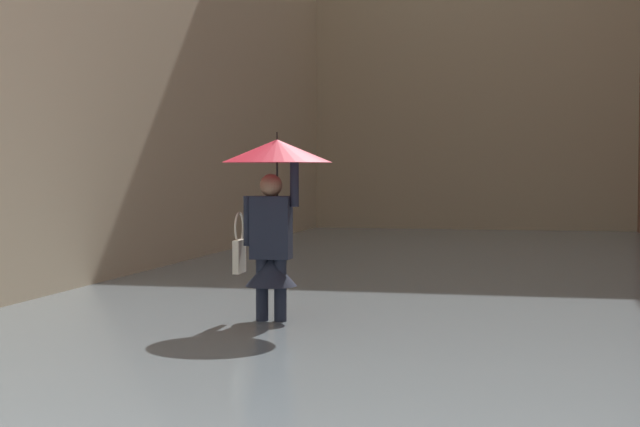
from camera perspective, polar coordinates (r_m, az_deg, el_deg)
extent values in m
plane|color=gray|center=(13.34, 5.70, -4.59)|extent=(60.00, 60.00, 0.00)
cube|color=slate|center=(13.33, 5.70, -4.15)|extent=(8.64, 27.99, 0.21)
cube|color=#4C4233|center=(9.44, -3.41, -7.23)|extent=(0.12, 0.24, 0.10)
cylinder|color=#1E2333|center=(9.38, -3.42, -4.81)|extent=(0.12, 0.12, 0.70)
cube|color=#4C4233|center=(9.40, -2.34, -7.27)|extent=(0.12, 0.24, 0.10)
cylinder|color=#1E2333|center=(9.34, -2.35, -4.84)|extent=(0.12, 0.12, 0.70)
cube|color=#1E2333|center=(9.30, -2.89, -0.83)|extent=(0.39, 0.23, 0.60)
cone|color=#1E2333|center=(9.34, -2.89, -3.41)|extent=(0.52, 0.52, 0.28)
sphere|color=#8C664C|center=(9.29, -2.90, 1.67)|extent=(0.22, 0.22, 0.22)
cylinder|color=#1E2333|center=(9.24, -1.51, 1.77)|extent=(0.09, 0.09, 0.44)
cylinder|color=#1E2333|center=(9.36, -4.26, -0.44)|extent=(0.09, 0.09, 0.48)
cylinder|color=black|center=(9.27, -2.54, 2.36)|extent=(0.02, 0.02, 0.43)
cone|color=red|center=(9.27, -2.54, 3.69)|extent=(1.06, 1.06, 0.22)
cylinder|color=black|center=(9.28, -2.54, 4.56)|extent=(0.01, 0.01, 0.08)
cube|color=beige|center=(9.38, -4.76, -2.53)|extent=(0.07, 0.28, 0.32)
torus|color=beige|center=(9.36, -4.77, -0.82)|extent=(0.03, 0.30, 0.30)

